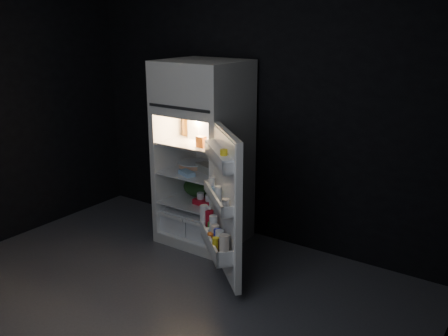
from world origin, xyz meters
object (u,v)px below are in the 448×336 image
Objects in this scene: milk_jug at (199,126)px; yogurt_tray at (206,202)px; refrigerator at (205,147)px; egg_carton at (209,169)px; fridge_door at (223,208)px.

milk_jug is 1.04× the size of yogurt_tray.
yogurt_tray is (0.11, -0.14, -0.50)m from refrigerator.
yogurt_tray is at bearing -30.79° from milk_jug.
egg_carton is (0.17, -0.07, -0.38)m from milk_jug.
egg_carton is at bearing -31.18° from refrigerator.
milk_jug reaches higher than egg_carton.
egg_carton reaches higher than yogurt_tray.
refrigerator reaches higher than yogurt_tray.
refrigerator reaches higher than egg_carton.
yogurt_tray is (-0.54, 0.49, -0.23)m from fridge_door.
milk_jug is at bearing 143.46° from yogurt_tray.
fridge_door is 3.98× the size of egg_carton.
milk_jug is at bearing 177.10° from egg_carton.
fridge_door is (0.66, -0.63, -0.28)m from refrigerator.
fridge_door is 5.27× the size of yogurt_tray.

